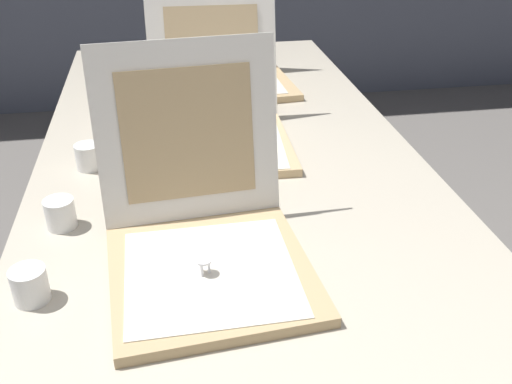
% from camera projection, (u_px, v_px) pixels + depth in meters
% --- Properties ---
extents(table, '(0.99, 2.41, 0.76)m').
position_uv_depth(table, '(236.00, 193.00, 1.43)').
color(table, '#BCB29E').
rests_on(table, ground).
extents(pizza_box_front, '(0.40, 0.47, 0.38)m').
position_uv_depth(pizza_box_front, '(206.00, 239.00, 1.08)').
color(pizza_box_front, tan).
rests_on(pizza_box_front, table).
extents(pizza_box_middle, '(0.38, 0.47, 0.38)m').
position_uv_depth(pizza_box_middle, '(219.00, 123.00, 1.57)').
color(pizza_box_middle, tan).
rests_on(pizza_box_middle, table).
extents(pizza_box_back, '(0.40, 0.41, 0.39)m').
position_uv_depth(pizza_box_back, '(233.00, 68.00, 1.99)').
color(pizza_box_back, tan).
rests_on(pizza_box_back, table).
extents(cup_white_near_center, '(0.06, 0.06, 0.06)m').
position_uv_depth(cup_white_near_center, '(60.00, 213.00, 1.21)').
color(cup_white_near_center, white).
rests_on(cup_white_near_center, table).
extents(cup_white_mid, '(0.06, 0.06, 0.06)m').
position_uv_depth(cup_white_mid, '(88.00, 157.00, 1.44)').
color(cup_white_mid, white).
rests_on(cup_white_mid, table).
extents(cup_white_near_left, '(0.06, 0.06, 0.06)m').
position_uv_depth(cup_white_near_left, '(30.00, 285.00, 1.00)').
color(cup_white_near_left, white).
rests_on(cup_white_near_left, table).
extents(cup_white_far, '(0.06, 0.06, 0.06)m').
position_uv_depth(cup_white_far, '(127.00, 115.00, 1.68)').
color(cup_white_far, white).
rests_on(cup_white_far, table).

